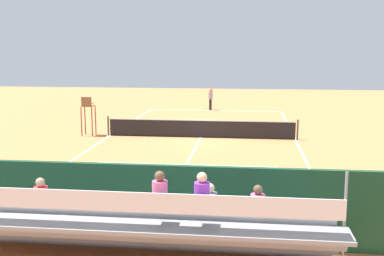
% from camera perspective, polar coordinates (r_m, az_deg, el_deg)
% --- Properties ---
extents(ground_plane, '(60.00, 60.00, 0.00)m').
position_cam_1_polar(ground_plane, '(25.69, 1.05, -1.14)').
color(ground_plane, '#D17542').
extents(court_line_markings, '(10.10, 22.20, 0.01)m').
position_cam_1_polar(court_line_markings, '(25.72, 1.06, -1.12)').
color(court_line_markings, white).
rests_on(court_line_markings, ground).
extents(tennis_net, '(10.30, 0.10, 1.07)m').
position_cam_1_polar(tennis_net, '(25.60, 1.05, -0.04)').
color(tennis_net, black).
rests_on(tennis_net, ground).
extents(backdrop_wall, '(18.00, 0.16, 2.00)m').
position_cam_1_polar(backdrop_wall, '(12.01, -5.68, -8.97)').
color(backdrop_wall, '#194228').
rests_on(backdrop_wall, ground).
extents(bleacher_stand, '(9.06, 2.40, 2.48)m').
position_cam_1_polar(bleacher_stand, '(10.74, -7.17, -11.56)').
color(bleacher_stand, gray).
rests_on(bleacher_stand, ground).
extents(umpire_chair, '(0.67, 0.67, 2.14)m').
position_cam_1_polar(umpire_chair, '(26.72, -12.32, 1.91)').
color(umpire_chair, brown).
rests_on(umpire_chair, ground).
extents(courtside_bench, '(1.80, 0.40, 0.93)m').
position_cam_1_polar(courtside_bench, '(12.59, 5.50, -10.22)').
color(courtside_bench, '#234C2D').
rests_on(courtside_bench, ground).
extents(equipment_bag, '(0.90, 0.36, 0.36)m').
position_cam_1_polar(equipment_bag, '(12.73, -2.14, -11.75)').
color(equipment_bag, '#334C8C').
rests_on(equipment_bag, ground).
extents(tennis_player, '(0.47, 0.55, 1.93)m').
position_cam_1_polar(tennis_player, '(36.70, 2.21, 3.73)').
color(tennis_player, black).
rests_on(tennis_player, ground).
extents(tennis_racket, '(0.44, 0.56, 0.03)m').
position_cam_1_polar(tennis_racket, '(37.21, 1.23, 2.27)').
color(tennis_racket, black).
rests_on(tennis_racket, ground).
extents(tennis_ball_near, '(0.07, 0.07, 0.07)m').
position_cam_1_polar(tennis_ball_near, '(34.36, 5.85, 1.63)').
color(tennis_ball_near, '#CCDB33').
rests_on(tennis_ball_near, ground).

